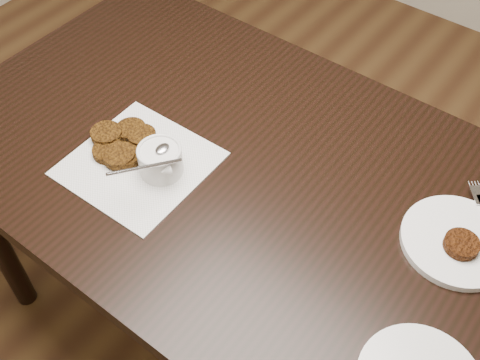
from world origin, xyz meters
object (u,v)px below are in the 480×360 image
at_px(napkin, 139,164).
at_px(sauce_ramekin, 159,149).
at_px(table, 229,253).
at_px(plate_with_patty, 458,239).

distance_m(napkin, sauce_ramekin, 0.09).
distance_m(table, napkin, 0.42).
height_order(table, plate_with_patty, plate_with_patty).
bearing_deg(table, plate_with_patty, 10.25).
relative_size(table, plate_with_patty, 6.09).
height_order(table, sauce_ramekin, sauce_ramekin).
relative_size(napkin, plate_with_patty, 1.31).
bearing_deg(table, sauce_ramekin, -125.29).
xyz_separation_m(napkin, plate_with_patty, (0.62, 0.22, 0.01)).
xyz_separation_m(sauce_ramekin, plate_with_patty, (0.57, 0.20, -0.05)).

